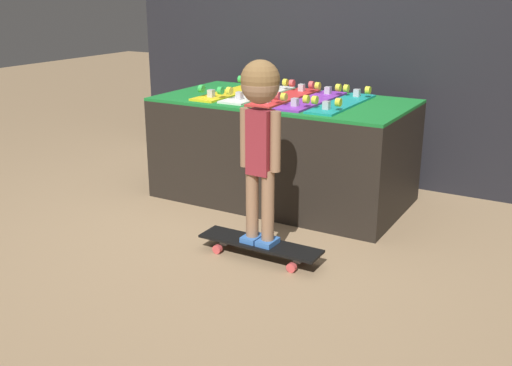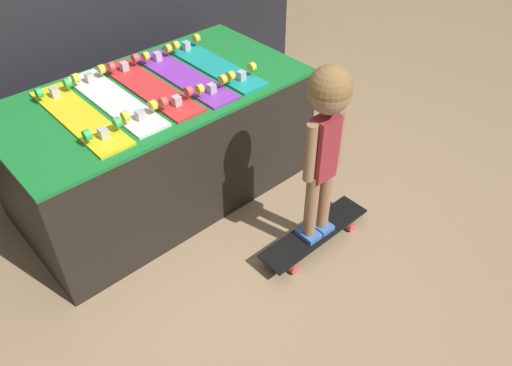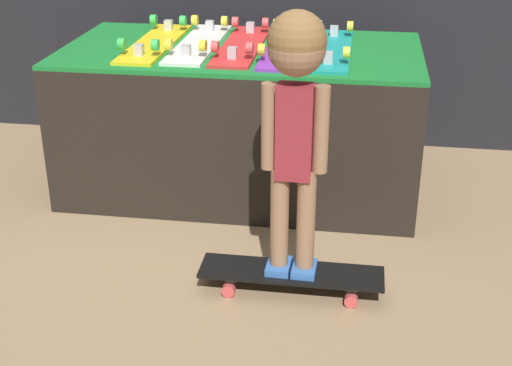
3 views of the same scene
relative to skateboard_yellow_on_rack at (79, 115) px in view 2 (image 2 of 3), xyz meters
The scene contains 9 objects.
ground_plane 1.03m from the skateboard_yellow_on_rack, 53.16° to the right, with size 16.00×16.00×0.00m, color #9E7F5B.
display_rack 0.57m from the skateboard_yellow_on_rack, ahead, with size 1.72×0.91×0.72m.
skateboard_yellow_on_rack is the anchor object (origin of this frame).
skateboard_white_on_rack 0.22m from the skateboard_yellow_on_rack, ahead, with size 0.19×0.79×0.09m.
skateboard_red_on_rack 0.43m from the skateboard_yellow_on_rack, ahead, with size 0.19×0.79×0.09m.
skateboard_purple_on_rack 0.65m from the skateboard_yellow_on_rack, ahead, with size 0.19×0.79×0.09m.
skateboard_teal_on_rack 0.86m from the skateboard_yellow_on_rack, ahead, with size 0.19×0.79×0.09m.
skateboard_on_floor 1.41m from the skateboard_yellow_on_rack, 50.86° to the right, with size 0.72×0.18×0.09m.
child 1.24m from the skateboard_yellow_on_rack, 50.86° to the right, with size 0.24×0.21×1.01m.
Camera 2 is at (-1.21, -1.62, 2.10)m, focal length 35.00 mm.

